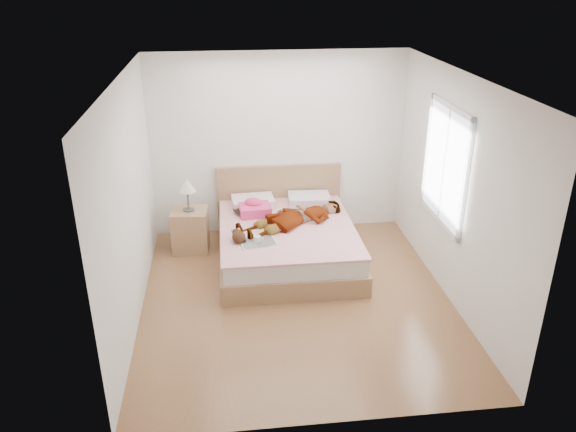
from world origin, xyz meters
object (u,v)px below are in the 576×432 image
object	(u,v)px
woman	(294,215)
magazine	(258,242)
phone	(254,201)
bed	(286,239)
nightstand	(190,227)
plush_toy	(238,236)
towel	(255,208)
coffee_mug	(257,239)

from	to	relation	value
woman	magazine	distance (m)	0.76
phone	bed	bearing A→B (deg)	-74.88
woman	phone	bearing A→B (deg)	-156.16
phone	bed	distance (m)	0.71
phone	bed	size ratio (longest dim) A/B	0.04
woman	nightstand	xyz separation A→B (m)	(-1.39, 0.37, -0.27)
phone	plush_toy	bearing A→B (deg)	-133.21
phone	nightstand	bearing A→B (deg)	154.48
woman	magazine	world-z (taller)	woman
woman	towel	distance (m)	0.59
woman	coffee_mug	xyz separation A→B (m)	(-0.52, -0.56, -0.06)
woman	towel	size ratio (longest dim) A/B	3.55
phone	magazine	xyz separation A→B (m)	(-0.01, -0.95, -0.16)
bed	plush_toy	size ratio (longest dim) A/B	7.57
towel	magazine	xyz separation A→B (m)	(-0.01, -0.87, -0.08)
towel	bed	bearing A→B (deg)	-41.69
magazine	bed	bearing A→B (deg)	51.78
bed	nightstand	size ratio (longest dim) A/B	2.01
bed	towel	bearing A→B (deg)	138.31
woman	towel	xyz separation A→B (m)	(-0.50, 0.32, -0.02)
towel	magazine	size ratio (longest dim) A/B	0.89
towel	plush_toy	size ratio (longest dim) A/B	1.61
phone	towel	xyz separation A→B (m)	(0.00, -0.08, -0.08)
phone	coffee_mug	size ratio (longest dim) A/B	0.71
towel	phone	bearing A→B (deg)	91.65
bed	coffee_mug	bearing A→B (deg)	-128.43
plush_toy	nightstand	world-z (taller)	nightstand
phone	coffee_mug	distance (m)	0.96
phone	plush_toy	world-z (taller)	phone
towel	nightstand	bearing A→B (deg)	176.84
bed	nightstand	world-z (taller)	nightstand
coffee_mug	plush_toy	xyz separation A→B (m)	(-0.23, 0.07, 0.03)
coffee_mug	plush_toy	bearing A→B (deg)	163.36
towel	nightstand	world-z (taller)	nightstand
woman	coffee_mug	distance (m)	0.76
magazine	towel	bearing A→B (deg)	89.02
magazine	coffee_mug	world-z (taller)	coffee_mug
woman	phone	world-z (taller)	woman
woman	phone	size ratio (longest dim) A/B	17.50
woman	coffee_mug	size ratio (longest dim) A/B	12.45
woman	bed	xyz separation A→B (m)	(-0.10, -0.03, -0.34)
phone	coffee_mug	xyz separation A→B (m)	(-0.02, -0.96, -0.12)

